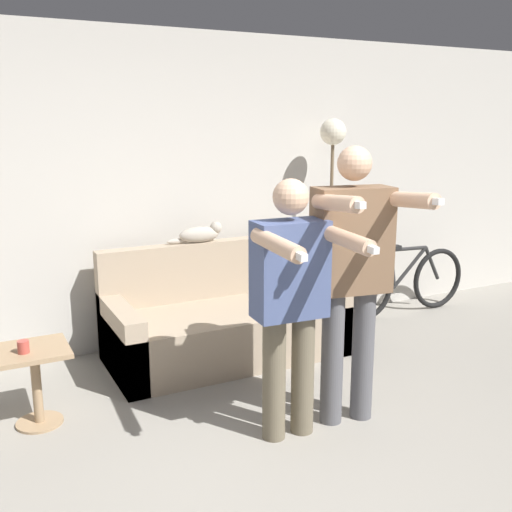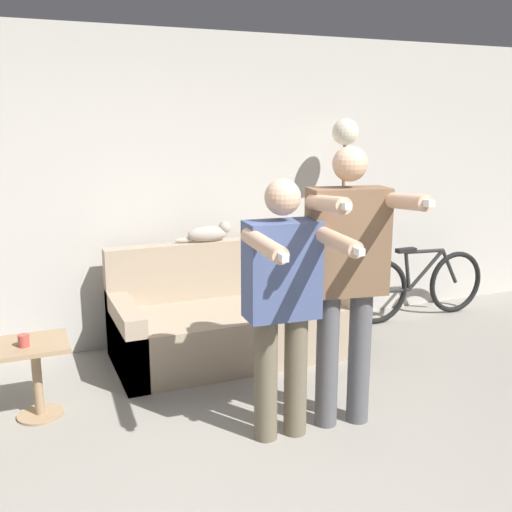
{
  "view_description": "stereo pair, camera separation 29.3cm",
  "coord_description": "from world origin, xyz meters",
  "px_view_note": "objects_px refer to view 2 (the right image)",
  "views": [
    {
      "loc": [
        -1.41,
        -2.03,
        1.89
      ],
      "look_at": [
        0.39,
        1.51,
        0.98
      ],
      "focal_mm": 42.0,
      "sensor_mm": 36.0,
      "label": 1
    },
    {
      "loc": [
        -1.14,
        -2.15,
        1.89
      ],
      "look_at": [
        0.39,
        1.51,
        0.98
      ],
      "focal_mm": 42.0,
      "sensor_mm": 36.0,
      "label": 2
    }
  ],
  "objects_px": {
    "side_table": "(36,364)",
    "couch": "(234,322)",
    "bicycle": "(418,285)",
    "floor_lamp": "(344,162)",
    "cat": "(209,233)",
    "cup": "(24,341)",
    "person_left": "(283,295)",
    "person_right": "(348,268)"
  },
  "relations": [
    {
      "from": "side_table",
      "to": "couch",
      "type": "bearing_deg",
      "value": 18.23
    },
    {
      "from": "couch",
      "to": "bicycle",
      "type": "bearing_deg",
      "value": 5.05
    },
    {
      "from": "side_table",
      "to": "bicycle",
      "type": "relative_size",
      "value": 0.33
    },
    {
      "from": "floor_lamp",
      "to": "bicycle",
      "type": "distance_m",
      "value": 1.47
    },
    {
      "from": "couch",
      "to": "cat",
      "type": "distance_m",
      "value": 0.76
    },
    {
      "from": "cup",
      "to": "couch",
      "type": "bearing_deg",
      "value": 19.24
    },
    {
      "from": "cat",
      "to": "bicycle",
      "type": "relative_size",
      "value": 0.32
    },
    {
      "from": "couch",
      "to": "person_left",
      "type": "distance_m",
      "value": 1.51
    },
    {
      "from": "couch",
      "to": "cat",
      "type": "bearing_deg",
      "value": 105.52
    },
    {
      "from": "person_right",
      "to": "cat",
      "type": "bearing_deg",
      "value": 110.22
    },
    {
      "from": "person_right",
      "to": "cup",
      "type": "bearing_deg",
      "value": 166.12
    },
    {
      "from": "person_left",
      "to": "person_right",
      "type": "bearing_deg",
      "value": 4.2
    },
    {
      "from": "cat",
      "to": "cup",
      "type": "height_order",
      "value": "cat"
    },
    {
      "from": "person_right",
      "to": "bicycle",
      "type": "bearing_deg",
      "value": 50.82
    },
    {
      "from": "person_left",
      "to": "side_table",
      "type": "distance_m",
      "value": 1.68
    },
    {
      "from": "side_table",
      "to": "cup",
      "type": "height_order",
      "value": "cup"
    },
    {
      "from": "cat",
      "to": "floor_lamp",
      "type": "relative_size",
      "value": 0.25
    },
    {
      "from": "floor_lamp",
      "to": "side_table",
      "type": "distance_m",
      "value": 3.0
    },
    {
      "from": "couch",
      "to": "person_right",
      "type": "relative_size",
      "value": 1.11
    },
    {
      "from": "cat",
      "to": "side_table",
      "type": "bearing_deg",
      "value": -150.23
    },
    {
      "from": "person_right",
      "to": "bicycle",
      "type": "xyz_separation_m",
      "value": [
        1.75,
        1.53,
        -0.69
      ]
    },
    {
      "from": "person_left",
      "to": "cat",
      "type": "distance_m",
      "value": 1.69
    },
    {
      "from": "cat",
      "to": "bicycle",
      "type": "xyz_separation_m",
      "value": [
        2.06,
        -0.15,
        -0.64
      ]
    },
    {
      "from": "couch",
      "to": "cup",
      "type": "relative_size",
      "value": 24.89
    },
    {
      "from": "couch",
      "to": "floor_lamp",
      "type": "xyz_separation_m",
      "value": [
        1.12,
        0.21,
        1.25
      ]
    },
    {
      "from": "floor_lamp",
      "to": "cup",
      "type": "relative_size",
      "value": 24.42
    },
    {
      "from": "side_table",
      "to": "floor_lamp",
      "type": "bearing_deg",
      "value": 15.14
    },
    {
      "from": "person_left",
      "to": "cat",
      "type": "bearing_deg",
      "value": 89.88
    },
    {
      "from": "person_left",
      "to": "side_table",
      "type": "bearing_deg",
      "value": 151.37
    },
    {
      "from": "couch",
      "to": "person_right",
      "type": "xyz_separation_m",
      "value": [
        0.23,
        -1.36,
        0.74
      ]
    },
    {
      "from": "couch",
      "to": "bicycle",
      "type": "distance_m",
      "value": 1.98
    },
    {
      "from": "cat",
      "to": "cup",
      "type": "xyz_separation_m",
      "value": [
        -1.52,
        -0.88,
        -0.42
      ]
    },
    {
      "from": "bicycle",
      "to": "cat",
      "type": "bearing_deg",
      "value": 175.86
    },
    {
      "from": "couch",
      "to": "side_table",
      "type": "distance_m",
      "value": 1.63
    },
    {
      "from": "couch",
      "to": "person_left",
      "type": "height_order",
      "value": "person_left"
    },
    {
      "from": "person_right",
      "to": "side_table",
      "type": "distance_m",
      "value": 2.07
    },
    {
      "from": "floor_lamp",
      "to": "side_table",
      "type": "relative_size",
      "value": 3.74
    },
    {
      "from": "person_right",
      "to": "cup",
      "type": "relative_size",
      "value": 22.39
    },
    {
      "from": "floor_lamp",
      "to": "bicycle",
      "type": "xyz_separation_m",
      "value": [
        0.85,
        -0.04,
        -1.2
      ]
    },
    {
      "from": "cat",
      "to": "cup",
      "type": "distance_m",
      "value": 1.8
    },
    {
      "from": "side_table",
      "to": "bicycle",
      "type": "bearing_deg",
      "value": 10.99
    },
    {
      "from": "cup",
      "to": "bicycle",
      "type": "relative_size",
      "value": 0.05
    }
  ]
}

